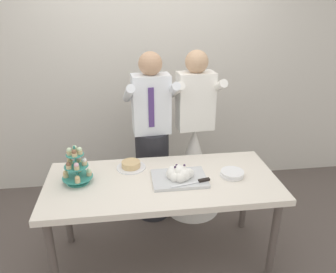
{
  "coord_description": "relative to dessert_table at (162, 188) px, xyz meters",
  "views": [
    {
      "loc": [
        -0.25,
        -2.2,
        2.09
      ],
      "look_at": [
        0.06,
        0.15,
        1.07
      ],
      "focal_mm": 35.13,
      "sensor_mm": 36.0,
      "label": 1
    }
  ],
  "objects": [
    {
      "name": "main_cake_tray",
      "position": [
        0.13,
        -0.02,
        0.12
      ],
      "size": [
        0.43,
        0.31,
        0.13
      ],
      "color": "silver",
      "rests_on": "dessert_table"
    },
    {
      "name": "ground_plane",
      "position": [
        0.0,
        0.0,
        -0.7
      ],
      "size": [
        8.0,
        8.0,
        0.0
      ],
      "primitive_type": "plane",
      "color": "#564C47"
    },
    {
      "name": "person_groom",
      "position": [
        -0.02,
        0.65,
        0.05
      ],
      "size": [
        0.49,
        0.52,
        1.66
      ],
      "color": "#232328",
      "rests_on": "ground_plane"
    },
    {
      "name": "dessert_table",
      "position": [
        0.0,
        0.0,
        0.0
      ],
      "size": [
        1.8,
        0.8,
        0.78
      ],
      "color": "silver",
      "rests_on": "ground_plane"
    },
    {
      "name": "rear_wall",
      "position": [
        0.0,
        1.4,
        0.75
      ],
      "size": [
        5.2,
        0.1,
        2.9
      ],
      "primitive_type": "cube",
      "color": "beige",
      "rests_on": "ground_plane"
    },
    {
      "name": "person_bride",
      "position": [
        0.39,
        0.68,
        -0.12
      ],
      "size": [
        0.56,
        0.56,
        1.66
      ],
      "color": "white",
      "rests_on": "ground_plane"
    },
    {
      "name": "plate_stack",
      "position": [
        0.55,
        -0.01,
        0.1
      ],
      "size": [
        0.19,
        0.19,
        0.04
      ],
      "color": "white",
      "rests_on": "dessert_table"
    },
    {
      "name": "round_cake",
      "position": [
        -0.23,
        0.23,
        0.1
      ],
      "size": [
        0.24,
        0.24,
        0.06
      ],
      "color": "white",
      "rests_on": "dessert_table"
    },
    {
      "name": "cupcake_stand",
      "position": [
        -0.64,
        0.05,
        0.2
      ],
      "size": [
        0.23,
        0.23,
        0.31
      ],
      "color": "teal",
      "rests_on": "dessert_table"
    }
  ]
}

